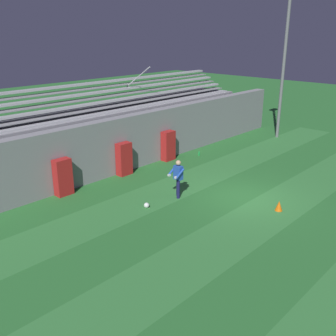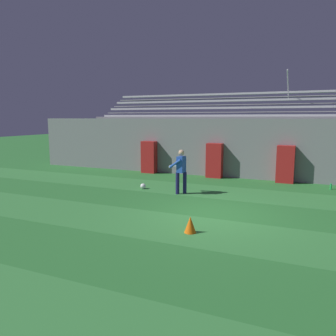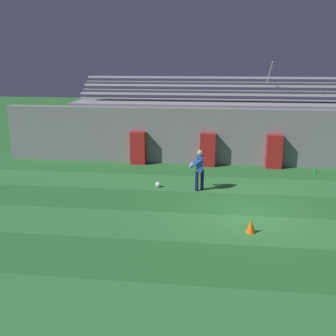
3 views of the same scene
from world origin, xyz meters
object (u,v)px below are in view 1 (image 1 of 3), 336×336
object	(u,v)px
soccer_ball	(147,205)
traffic_cone	(279,206)
goalkeeper	(178,176)
padding_pillar_far_left	(63,177)
floodlight_pole	(286,46)
water_bottle	(199,154)
padding_pillar_gate_left	(124,159)
padding_pillar_gate_right	(168,146)

from	to	relation	value
soccer_ball	traffic_cone	world-z (taller)	traffic_cone
goalkeeper	padding_pillar_far_left	bearing A→B (deg)	130.37
floodlight_pole	soccer_ball	size ratio (longest dim) A/B	43.45
goalkeeper	water_bottle	distance (m)	6.14
padding_pillar_gate_left	soccer_ball	world-z (taller)	padding_pillar_gate_left
water_bottle	floodlight_pole	bearing A→B (deg)	-10.29
padding_pillar_far_left	water_bottle	world-z (taller)	padding_pillar_far_left
floodlight_pole	soccer_ball	distance (m)	15.04
water_bottle	padding_pillar_far_left	bearing A→B (deg)	174.97
goalkeeper	padding_pillar_gate_left	bearing A→B (deg)	86.25
padding_pillar_gate_left	goalkeeper	world-z (taller)	goalkeeper
padding_pillar_gate_left	traffic_cone	bearing A→B (deg)	-78.93
padding_pillar_gate_left	traffic_cone	size ratio (longest dim) A/B	3.91
padding_pillar_gate_right	water_bottle	world-z (taller)	padding_pillar_gate_right
padding_pillar_gate_left	traffic_cone	distance (m)	7.86
goalkeeper	padding_pillar_gate_right	bearing A→B (deg)	47.85
floodlight_pole	padding_pillar_gate_right	bearing A→B (deg)	167.04
padding_pillar_gate_right	floodlight_pole	world-z (taller)	floodlight_pole
padding_pillar_gate_left	padding_pillar_far_left	xyz separation A→B (m)	(-3.49, 0.00, 0.00)
padding_pillar_gate_left	soccer_ball	xyz separation A→B (m)	(-1.95, -3.63, -0.71)
padding_pillar_gate_right	soccer_ball	bearing A→B (deg)	-144.86
padding_pillar_gate_right	water_bottle	xyz separation A→B (m)	(1.81, -0.75, -0.70)
floodlight_pole	soccer_ball	xyz separation A→B (m)	(-13.79, -1.64, -5.79)
soccer_ball	traffic_cone	distance (m)	5.33
soccer_ball	water_bottle	xyz separation A→B (m)	(6.96, 2.88, 0.01)
floodlight_pole	goalkeeper	bearing A→B (deg)	-171.42
soccer_ball	traffic_cone	xyz separation A→B (m)	(3.45, -4.06, 0.10)
goalkeeper	soccer_ball	bearing A→B (deg)	173.77
floodlight_pole	water_bottle	distance (m)	9.03
padding_pillar_gate_left	floodlight_pole	xyz separation A→B (m)	(11.84, -1.99, 5.08)
padding_pillar_far_left	goalkeeper	size ratio (longest dim) A/B	0.98
goalkeeper	soccer_ball	distance (m)	1.91
padding_pillar_gate_left	floodlight_pole	distance (m)	13.03
floodlight_pole	soccer_ball	bearing A→B (deg)	-173.22
padding_pillar_far_left	floodlight_pole	bearing A→B (deg)	-7.39
padding_pillar_gate_left	traffic_cone	xyz separation A→B (m)	(1.50, -7.69, -0.61)
traffic_cone	padding_pillar_gate_left	bearing A→B (deg)	101.07
floodlight_pole	soccer_ball	world-z (taller)	floodlight_pole
traffic_cone	goalkeeper	bearing A→B (deg)	114.35
padding_pillar_gate_right	traffic_cone	bearing A→B (deg)	-102.46
padding_pillar_gate_left	padding_pillar_gate_right	world-z (taller)	same
padding_pillar_far_left	traffic_cone	xyz separation A→B (m)	(4.99, -7.69, -0.61)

